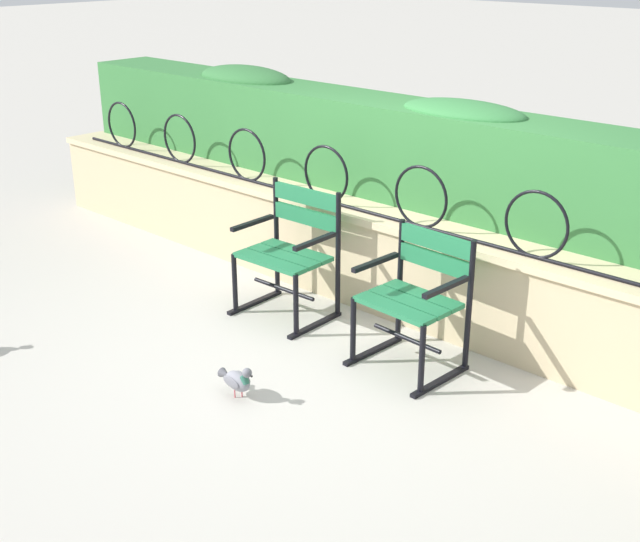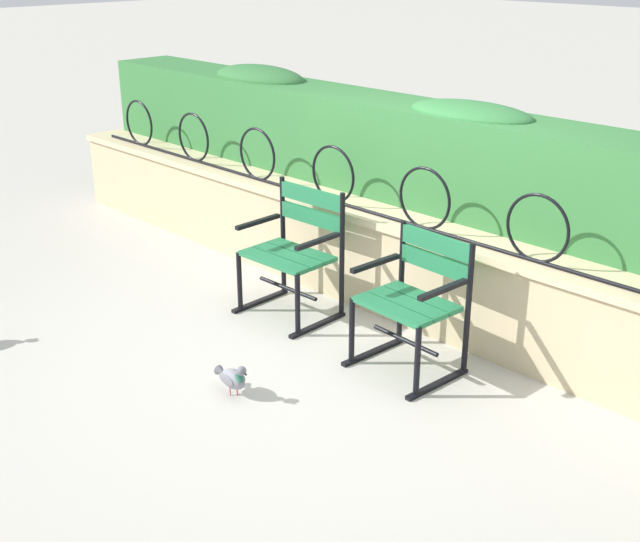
{
  "view_description": "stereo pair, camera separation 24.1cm",
  "coord_description": "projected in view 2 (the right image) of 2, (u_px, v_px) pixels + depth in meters",
  "views": [
    {
      "loc": [
        3.19,
        -3.32,
        2.44
      ],
      "look_at": [
        0.0,
        0.15,
        0.55
      ],
      "focal_mm": 46.08,
      "sensor_mm": 36.0,
      "label": 1
    },
    {
      "loc": [
        3.37,
        -3.15,
        2.44
      ],
      "look_at": [
        0.0,
        0.15,
        0.55
      ],
      "focal_mm": 46.08,
      "sensor_mm": 36.0,
      "label": 2
    }
  ],
  "objects": [
    {
      "name": "ground_plane",
      "position": [
        304.0,
        358.0,
        5.19
      ],
      "size": [
        60.0,
        60.0,
        0.0
      ],
      "primitive_type": "plane",
      "color": "#BCB7AD"
    },
    {
      "name": "stone_wall",
      "position": [
        405.0,
        267.0,
        5.69
      ],
      "size": [
        7.81,
        0.41,
        0.69
      ],
      "color": "#C6B289",
      "rests_on": "ground"
    },
    {
      "name": "iron_arch_fence",
      "position": [
        379.0,
        190.0,
        5.57
      ],
      "size": [
        7.26,
        0.02,
        0.42
      ],
      "color": "black",
      "rests_on": "stone_wall"
    },
    {
      "name": "hedge_row",
      "position": [
        455.0,
        156.0,
        5.7
      ],
      "size": [
        7.66,
        0.57,
        0.81
      ],
      "color": "#387A3D",
      "rests_on": "stone_wall"
    },
    {
      "name": "park_chair_left",
      "position": [
        295.0,
        249.0,
        5.67
      ],
      "size": [
        0.64,
        0.54,
        0.9
      ],
      "color": "#237547",
      "rests_on": "ground"
    },
    {
      "name": "park_chair_right",
      "position": [
        416.0,
        298.0,
        4.92
      ],
      "size": [
        0.61,
        0.55,
        0.84
      ],
      "color": "#237547",
      "rests_on": "ground"
    },
    {
      "name": "pigeon_far_side",
      "position": [
        233.0,
        378.0,
        4.72
      ],
      "size": [
        0.29,
        0.12,
        0.22
      ],
      "color": "gray",
      "rests_on": "ground"
    }
  ]
}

